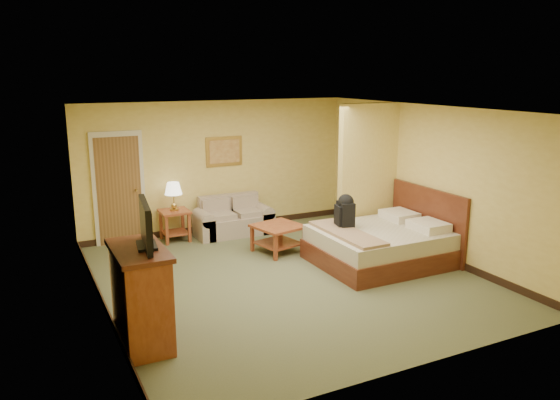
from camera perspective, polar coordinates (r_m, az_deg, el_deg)
floor at (r=8.62m, az=0.63°, el=-8.08°), size 6.00×6.00×0.00m
ceiling at (r=8.05m, az=0.68°, el=9.43°), size 6.00×6.00×0.00m
back_wall at (r=10.95m, az=-6.52°, el=3.49°), size 5.50×0.02×2.60m
left_wall at (r=7.44m, az=-18.57°, el=-1.74°), size 0.02×6.00×2.60m
right_wall at (r=9.78m, az=15.17°, el=1.95°), size 0.02×6.00×2.60m
partition at (r=10.12m, az=9.15°, el=2.61°), size 1.20×0.15×2.60m
door at (r=10.47m, az=-16.48°, el=1.10°), size 0.94×0.16×2.10m
baseboard at (r=11.21m, az=-6.34°, el=-2.77°), size 5.50×0.02×0.12m
loveseat at (r=10.83m, az=-4.92°, el=-2.29°), size 1.51×0.70×0.76m
side_table at (r=10.52m, az=-10.94°, el=-2.14°), size 0.54×0.54×0.59m
table_lamp at (r=10.37m, az=-11.09°, el=1.11°), size 0.33×0.33×0.54m
coffee_table at (r=9.69m, az=-0.19°, el=-3.44°), size 0.93×0.93×0.50m
wall_picture at (r=10.92m, az=-5.85°, el=5.08°), size 0.75×0.04×0.59m
dresser at (r=6.64m, az=-14.31°, el=-9.68°), size 0.58×1.10×1.18m
tv at (r=6.39m, az=-13.86°, el=-2.65°), size 0.27×0.87×0.53m
bed at (r=9.36m, az=10.89°, el=-4.49°), size 2.17×1.85×1.19m
backpack at (r=9.14m, az=6.87°, el=-1.08°), size 0.29×0.37×0.58m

